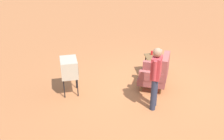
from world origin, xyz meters
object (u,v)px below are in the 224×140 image
at_px(side_table, 155,59).
at_px(tv_on_stand, 69,68).
at_px(armchair, 157,73).
at_px(person_standing, 156,75).
at_px(bottle_short_clear, 161,53).
at_px(soda_can_red, 152,53).
at_px(flower_vase, 159,55).

distance_m(side_table, tv_on_stand, 2.70).
height_order(armchair, tv_on_stand, armchair).
bearing_deg(armchair, person_standing, -18.57).
distance_m(armchair, bottle_short_clear, 0.96).
relative_size(person_standing, bottle_short_clear, 8.20).
bearing_deg(tv_on_stand, armchair, 88.65).
xyz_separation_m(armchair, person_standing, (0.90, -0.30, 0.44)).
bearing_deg(armchair, bottle_short_clear, 157.74).
bearing_deg(bottle_short_clear, soda_can_red, -116.58).
height_order(tv_on_stand, bottle_short_clear, tv_on_stand).
height_order(side_table, bottle_short_clear, bottle_short_clear).
xyz_separation_m(side_table, tv_on_stand, (0.76, -2.58, 0.24)).
xyz_separation_m(soda_can_red, flower_vase, (0.39, 0.10, 0.09)).
height_order(armchair, soda_can_red, armchair).
bearing_deg(person_standing, tv_on_stand, -114.36).
relative_size(person_standing, flower_vase, 6.19).
relative_size(armchair, person_standing, 0.65).
distance_m(person_standing, flower_vase, 1.59).
bearing_deg(flower_vase, soda_can_red, -165.80).
height_order(tv_on_stand, flower_vase, tv_on_stand).
bearing_deg(bottle_short_clear, side_table, -78.80).
relative_size(armchair, soda_can_red, 8.69).
distance_m(tv_on_stand, soda_can_red, 2.69).
distance_m(tv_on_stand, flower_vase, 2.67).
distance_m(bottle_short_clear, flower_vase, 0.31).
height_order(side_table, flower_vase, flower_vase).
height_order(armchair, flower_vase, armchair).
xyz_separation_m(armchair, tv_on_stand, (-0.06, -2.42, 0.28)).
bearing_deg(soda_can_red, bottle_short_clear, 63.42).
xyz_separation_m(person_standing, soda_can_red, (-1.89, 0.40, -0.24)).
xyz_separation_m(side_table, flower_vase, (0.23, 0.04, 0.24)).
relative_size(tv_on_stand, bottle_short_clear, 5.15).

